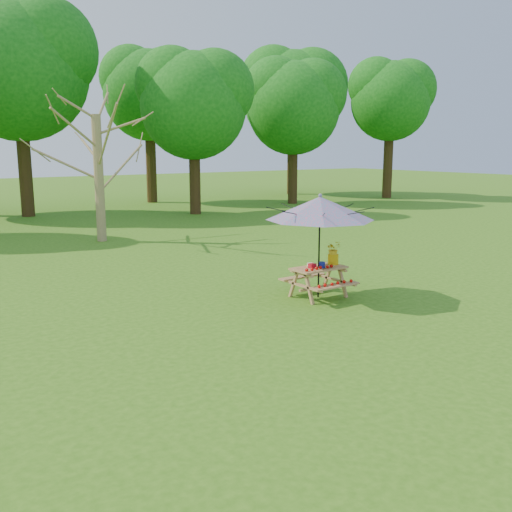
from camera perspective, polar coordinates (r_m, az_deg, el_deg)
ground at (r=6.55m, az=7.12°, el=-18.79°), size 120.00×120.00×0.00m
bare_tree at (r=20.56m, az=-16.01°, el=18.39°), size 5.75×5.75×10.00m
picnic_table at (r=12.49m, az=6.27°, el=-2.66°), size 1.20×1.32×0.67m
patio_umbrella at (r=12.21m, az=6.41°, el=4.76°), size 2.63×2.63×2.26m
produce_bins at (r=12.37m, az=6.04°, el=-0.91°), size 0.33×0.39×0.13m
tomatoes_row at (r=12.18m, az=6.32°, el=-1.19°), size 0.77×0.13×0.07m
flower_bucket at (r=12.70m, az=7.74°, el=0.42°), size 0.35×0.31×0.53m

